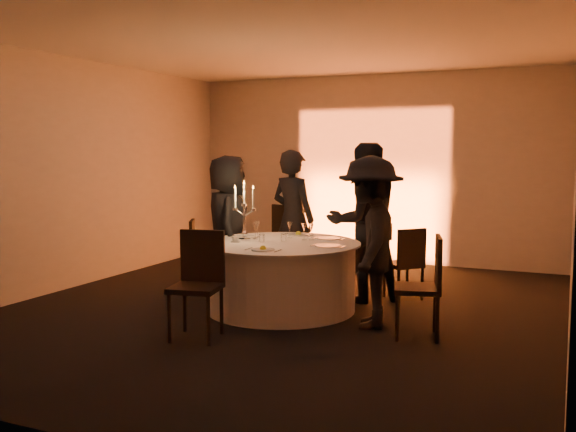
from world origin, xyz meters
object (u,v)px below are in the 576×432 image
at_px(chair_front, 199,277).
at_px(coffee_cup, 236,239).
at_px(guest_right, 370,242).
at_px(guest_back_right, 364,223).
at_px(chair_back_right, 407,260).
at_px(chair_back_left, 291,237).
at_px(banquet_table, 281,276).
at_px(candelabra, 244,220).
at_px(chair_right, 426,281).
at_px(guest_back_left, 293,219).
at_px(chair_left, 200,249).
at_px(guest_left, 228,224).

bearing_deg(chair_front, coffee_cup, 88.11).
xyz_separation_m(chair_front, guest_right, (1.41, 1.02, 0.29)).
height_order(guest_back_right, coffee_cup, guest_back_right).
relative_size(chair_back_right, guest_right, 0.50).
bearing_deg(chair_front, guest_back_right, 52.13).
xyz_separation_m(chair_back_left, chair_front, (0.28, -2.84, -0.01)).
bearing_deg(banquet_table, guest_right, -12.46).
bearing_deg(candelabra, guest_back_right, 34.71).
xyz_separation_m(chair_back_left, chair_right, (2.30, -1.99, -0.04)).
height_order(guest_back_left, candelabra, guest_back_left).
bearing_deg(guest_back_left, chair_left, 40.69).
height_order(guest_back_left, guest_back_right, guest_back_right).
distance_m(chair_right, chair_front, 2.19).
bearing_deg(chair_left, chair_back_left, -73.67).
distance_m(chair_back_left, guest_back_left, 0.53).
height_order(guest_left, guest_back_right, guest_back_right).
bearing_deg(chair_left, candelabra, -151.43).
distance_m(chair_back_left, guest_left, 1.15).
distance_m(guest_left, guest_right, 2.23).
distance_m(chair_right, guest_right, 0.71).
bearing_deg(guest_left, chair_right, -137.53).
bearing_deg(chair_left, coffee_cup, -157.76).
height_order(guest_left, coffee_cup, guest_left).
bearing_deg(banquet_table, coffee_cup, -159.31).
distance_m(guest_back_left, coffee_cup, 1.38).
bearing_deg(candelabra, chair_right, -10.25).
bearing_deg(chair_left, chair_front, -175.46).
relative_size(banquet_table, guest_back_right, 0.95).
bearing_deg(candelabra, banquet_table, 2.55).
bearing_deg(chair_back_right, candelabra, -13.59).
relative_size(guest_left, coffee_cup, 15.81).
xyz_separation_m(chair_left, candelabra, (1.05, -0.72, 0.52)).
xyz_separation_m(banquet_table, guest_right, (1.12, -0.25, 0.49)).
bearing_deg(chair_back_right, chair_left, -39.14).
bearing_deg(chair_back_left, chair_right, 157.41).
distance_m(chair_back_right, guest_back_right, 0.70).
bearing_deg(coffee_cup, chair_back_left, 93.01).
xyz_separation_m(banquet_table, coffee_cup, (-0.48, -0.18, 0.42)).
height_order(banquet_table, coffee_cup, coffee_cup).
bearing_deg(guest_back_left, chair_back_left, -44.70).
distance_m(banquet_table, candelabra, 0.77).
height_order(chair_front, guest_back_right, guest_back_right).
relative_size(chair_back_left, guest_back_left, 0.58).
xyz_separation_m(chair_front, guest_back_left, (-0.07, 2.45, 0.32)).
bearing_deg(chair_front, banquet_table, 65.31).
xyz_separation_m(chair_front, guest_left, (-0.68, 1.79, 0.29)).
bearing_deg(candelabra, guest_right, -8.22).
relative_size(chair_left, chair_back_right, 1.01).
xyz_separation_m(chair_left, chair_back_left, (0.93, 0.87, 0.10)).
bearing_deg(guest_back_right, chair_front, 21.42).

